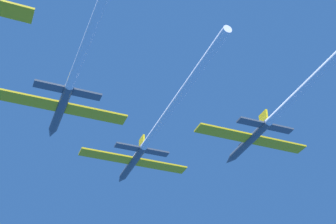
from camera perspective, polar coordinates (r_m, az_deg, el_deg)
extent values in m
cylinder|color=#4C5660|center=(75.05, -3.92, -5.61)|extent=(1.07, 9.73, 1.07)
cone|color=#4C5660|center=(80.12, -5.25, -7.45)|extent=(1.05, 2.14, 1.05)
ellipsoid|color=black|center=(77.07, -4.41, -6.00)|extent=(0.75, 1.95, 0.54)
cube|color=yellow|center=(73.65, -6.94, -4.85)|extent=(7.39, 2.14, 0.23)
cube|color=yellow|center=(75.85, -0.75, -6.01)|extent=(7.39, 2.14, 0.23)
cube|color=yellow|center=(72.44, -2.92, -3.35)|extent=(0.28, 1.75, 1.56)
cube|color=#4C5660|center=(71.07, -4.58, -3.86)|extent=(3.33, 1.28, 0.23)
cube|color=#4C5660|center=(72.25, -1.25, -4.50)|extent=(3.33, 1.28, 0.23)
cylinder|color=white|center=(60.93, 1.23, 1.63)|extent=(0.96, 25.43, 0.96)
cylinder|color=#4C5660|center=(62.66, -11.82, 0.32)|extent=(1.07, 9.73, 1.07)
cone|color=#4C5660|center=(67.67, -12.82, -2.29)|extent=(1.05, 2.14, 1.05)
ellipsoid|color=black|center=(64.70, -12.15, -0.33)|extent=(0.75, 1.95, 0.54)
cube|color=yellow|center=(61.96, -15.55, 1.35)|extent=(7.39, 2.14, 0.23)
cube|color=yellow|center=(62.85, -7.98, -0.23)|extent=(7.39, 2.14, 0.23)
cube|color=yellow|center=(60.24, -10.94, 3.28)|extent=(0.28, 1.75, 1.56)
cube|color=#4C5660|center=(59.11, -13.11, 2.81)|extent=(3.33, 1.28, 0.23)
cube|color=#4C5660|center=(59.60, -8.98, 1.94)|extent=(3.33, 1.28, 0.23)
cylinder|color=white|center=(48.86, -7.59, 11.28)|extent=(0.96, 25.97, 0.96)
cylinder|color=#4C5660|center=(69.83, 9.06, -3.15)|extent=(1.07, 9.73, 1.07)
cone|color=#4C5660|center=(74.30, 6.84, -5.32)|extent=(1.05, 2.14, 1.05)
ellipsoid|color=black|center=(71.64, 8.20, -3.65)|extent=(0.75, 1.95, 0.54)
cube|color=yellow|center=(67.63, 6.13, -2.31)|extent=(7.39, 2.14, 0.23)
cube|color=yellow|center=(71.51, 12.21, -3.56)|extent=(7.39, 2.14, 0.23)
cube|color=yellow|center=(67.71, 10.55, -0.62)|extent=(0.28, 1.75, 1.56)
cube|color=#4C5660|center=(65.86, 9.10, -1.12)|extent=(3.33, 1.28, 0.23)
cube|color=#4C5660|center=(67.96, 12.34, -1.83)|extent=(3.33, 1.28, 0.23)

